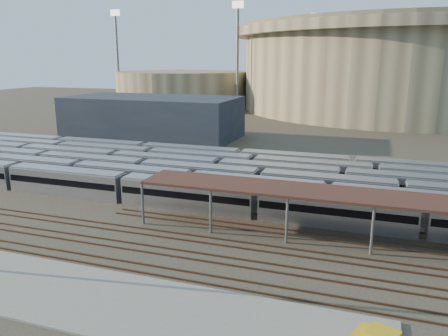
% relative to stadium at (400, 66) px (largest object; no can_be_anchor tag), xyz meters
% --- Properties ---
extents(ground, '(420.00, 420.00, 0.00)m').
position_rel_stadium_xyz_m(ground, '(-25.00, -140.00, -16.47)').
color(ground, '#383026').
rests_on(ground, ground).
extents(apron, '(50.00, 9.00, 0.20)m').
position_rel_stadium_xyz_m(apron, '(-30.00, -155.00, -16.37)').
color(apron, gray).
rests_on(apron, ground).
extents(subway_trains, '(122.78, 23.90, 3.60)m').
position_rel_stadium_xyz_m(subway_trains, '(-26.82, -121.50, -14.67)').
color(subway_trains, '#B5B6BA').
rests_on(subway_trains, ground).
extents(inspection_shed, '(60.30, 6.00, 5.30)m').
position_rel_stadium_xyz_m(inspection_shed, '(-3.00, -136.00, -11.49)').
color(inspection_shed, slate).
rests_on(inspection_shed, ground).
extents(empty_tracks, '(170.00, 9.62, 0.18)m').
position_rel_stadium_xyz_m(empty_tracks, '(-25.00, -145.00, -16.38)').
color(empty_tracks, '#4C3323').
rests_on(empty_tracks, ground).
extents(stadium, '(124.00, 124.00, 32.50)m').
position_rel_stadium_xyz_m(stadium, '(0.00, 0.00, 0.00)').
color(stadium, '#9B8C69').
rests_on(stadium, ground).
extents(secondary_arena, '(56.00, 56.00, 14.00)m').
position_rel_stadium_xyz_m(secondary_arena, '(-85.00, -10.00, -9.47)').
color(secondary_arena, '#9B8C69').
rests_on(secondary_arena, ground).
extents(service_building, '(42.00, 20.00, 10.00)m').
position_rel_stadium_xyz_m(service_building, '(-60.00, -85.00, -11.47)').
color(service_building, '#1E232D').
rests_on(service_building, ground).
extents(floodlight_0, '(4.00, 1.00, 38.40)m').
position_rel_stadium_xyz_m(floodlight_0, '(-55.00, -30.00, 4.18)').
color(floodlight_0, slate).
rests_on(floodlight_0, ground).
extents(floodlight_1, '(4.00, 1.00, 38.40)m').
position_rel_stadium_xyz_m(floodlight_1, '(-110.00, -20.00, 4.18)').
color(floodlight_1, slate).
rests_on(floodlight_1, ground).
extents(floodlight_3, '(4.00, 1.00, 38.40)m').
position_rel_stadium_xyz_m(floodlight_3, '(-35.00, 20.00, 4.18)').
color(floodlight_3, slate).
rests_on(floodlight_3, ground).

